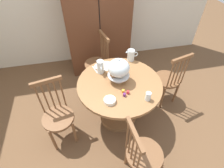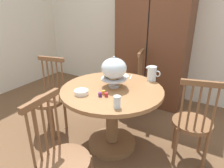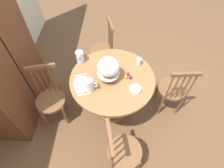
% 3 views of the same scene
% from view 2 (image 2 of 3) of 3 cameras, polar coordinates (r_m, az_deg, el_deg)
% --- Properties ---
extents(ground_plane, '(10.00, 10.00, 0.00)m').
position_cam_2_polar(ground_plane, '(2.52, -3.85, -17.00)').
color(ground_plane, brown).
extents(wall_back, '(4.80, 0.06, 2.60)m').
position_cam_2_polar(wall_back, '(3.62, 12.75, 17.02)').
color(wall_back, silver).
rests_on(wall_back, ground_plane).
extents(wooden_armoire, '(1.18, 0.60, 1.96)m').
position_cam_2_polar(wooden_armoire, '(3.33, 11.65, 11.20)').
color(wooden_armoire, brown).
rests_on(wooden_armoire, ground_plane).
extents(dining_table, '(1.10, 1.10, 0.74)m').
position_cam_2_polar(dining_table, '(2.25, 0.00, -6.74)').
color(dining_table, olive).
rests_on(dining_table, ground_plane).
extents(windsor_chair_near_window, '(0.40, 0.40, 0.97)m').
position_cam_2_polar(windsor_chair_near_window, '(1.71, -14.01, -20.48)').
color(windsor_chair_near_window, brown).
rests_on(windsor_chair_near_window, ground_plane).
extents(windsor_chair_by_cabinet, '(0.42, 0.42, 0.97)m').
position_cam_2_polar(windsor_chair_by_cabinet, '(2.22, 21.90, -10.58)').
color(windsor_chair_by_cabinet, brown).
rests_on(windsor_chair_by_cabinet, ground_plane).
extents(windsor_chair_facing_door, '(0.41, 0.42, 0.97)m').
position_cam_2_polar(windsor_chair_facing_door, '(3.01, 5.20, -0.16)').
color(windsor_chair_facing_door, brown).
rests_on(windsor_chair_facing_door, ground_plane).
extents(windsor_chair_far_side, '(0.41, 0.41, 0.97)m').
position_cam_2_polar(windsor_chair_far_side, '(2.66, -17.47, -4.31)').
color(windsor_chair_far_side, brown).
rests_on(windsor_chair_far_side, ground_plane).
extents(pastry_stand_with_dome, '(0.28, 0.28, 0.34)m').
position_cam_2_polar(pastry_stand_with_dome, '(2.12, 0.54, 4.15)').
color(pastry_stand_with_dome, silver).
rests_on(pastry_stand_with_dome, dining_table).
extents(orange_juice_pitcher, '(0.19, 0.11, 0.17)m').
position_cam_2_polar(orange_juice_pitcher, '(2.39, 11.30, 2.81)').
color(orange_juice_pitcher, silver).
rests_on(orange_juice_pitcher, dining_table).
extents(milk_pitcher, '(0.09, 0.17, 0.19)m').
position_cam_2_polar(milk_pitcher, '(2.42, -1.02, 3.73)').
color(milk_pitcher, silver).
rests_on(milk_pitcher, dining_table).
extents(china_plate_large, '(0.22, 0.22, 0.01)m').
position_cam_2_polar(china_plate_large, '(2.50, 2.23, 2.33)').
color(china_plate_large, white).
rests_on(china_plate_large, dining_table).
extents(china_plate_small, '(0.15, 0.15, 0.01)m').
position_cam_2_polar(china_plate_small, '(2.53, 0.43, 2.91)').
color(china_plate_small, white).
rests_on(china_plate_small, china_plate_large).
extents(cereal_bowl, '(0.14, 0.14, 0.04)m').
position_cam_2_polar(cereal_bowl, '(2.02, -8.72, -2.33)').
color(cereal_bowl, white).
rests_on(cereal_bowl, dining_table).
extents(drinking_glass, '(0.06, 0.06, 0.11)m').
position_cam_2_polar(drinking_glass, '(1.74, 1.43, -5.13)').
color(drinking_glass, silver).
rests_on(drinking_glass, dining_table).
extents(jam_jar_strawberry, '(0.04, 0.04, 0.04)m').
position_cam_2_polar(jam_jar_strawberry, '(1.96, -1.64, -3.03)').
color(jam_jar_strawberry, '#B7282D').
rests_on(jam_jar_strawberry, dining_table).
extents(jam_jar_apricot, '(0.04, 0.04, 0.04)m').
position_cam_2_polar(jam_jar_apricot, '(2.00, -2.46, -2.39)').
color(jam_jar_apricot, orange).
rests_on(jam_jar_apricot, dining_table).
extents(jam_jar_grape, '(0.04, 0.04, 0.04)m').
position_cam_2_polar(jam_jar_grape, '(1.96, -3.42, -3.02)').
color(jam_jar_grape, '#5B2366').
rests_on(jam_jar_grape, dining_table).
extents(table_knife, '(0.06, 0.17, 0.01)m').
position_cam_2_polar(table_knife, '(2.53, -0.87, 2.54)').
color(table_knife, silver).
rests_on(table_knife, dining_table).
extents(dinner_fork, '(0.06, 0.17, 0.01)m').
position_cam_2_polar(dinner_fork, '(2.54, -1.53, 2.60)').
color(dinner_fork, silver).
rests_on(dinner_fork, dining_table).
extents(soup_spoon, '(0.06, 0.17, 0.01)m').
position_cam_2_polar(soup_spoon, '(2.47, 5.40, 1.99)').
color(soup_spoon, silver).
rests_on(soup_spoon, dining_table).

